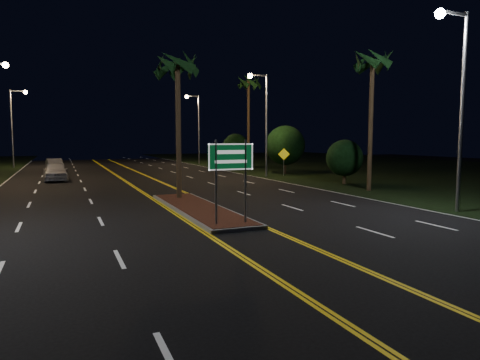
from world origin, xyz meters
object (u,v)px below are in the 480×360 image
median_island (198,209)px  palm_median (177,65)px  palm_right_near (373,62)px  streetlight_right_mid (263,113)px  car_far (55,164)px  streetlight_right_near (457,88)px  shrub_far (236,147)px  highway_sign (231,165)px  palm_right_far (249,84)px  shrub_near (345,158)px  streetlight_right_far (196,121)px  warning_sign (284,158)px  streetlight_left_far (15,119)px  car_near (55,170)px  shrub_mid (285,145)px

median_island → palm_median: palm_median is taller
palm_median → palm_right_near: 12.55m
median_island → palm_right_near: (12.50, 3.00, 8.13)m
streetlight_right_mid → car_far: streetlight_right_mid is taller
palm_right_near → streetlight_right_mid: bearing=98.9°
streetlight_right_near → palm_median: bearing=141.3°
shrub_far → car_far: size_ratio=0.86×
median_island → streetlight_right_mid: bearing=54.7°
streetlight_right_mid → shrub_far: streetlight_right_mid is taller
highway_sign → car_far: bearing=101.1°
palm_median → palm_right_far: (12.80, 19.50, 1.87)m
highway_sign → shrub_near: size_ratio=0.97×
streetlight_right_mid → streetlight_right_far: 20.00m
highway_sign → streetlight_right_near: streetlight_right_near is taller
palm_right_near → shrub_far: (1.30, 26.00, -5.88)m
streetlight_right_far → warning_sign: bearing=-84.2°
median_island → highway_sign: (0.00, -4.20, 2.32)m
streetlight_right_near → streetlight_right_mid: size_ratio=1.00×
median_island → streetlight_left_far: 38.89m
streetlight_right_near → streetlight_right_mid: (0.00, 20.00, 0.00)m
streetlight_left_far → streetlight_right_mid: 30.57m
palm_right_far → shrub_near: palm_right_far is taller
warning_sign → palm_median: bearing=-115.1°
highway_sign → car_near: (-6.34, 22.29, -1.53)m
streetlight_left_far → streetlight_right_far: bearing=-5.4°
shrub_near → car_far: shrub_near is taller
highway_sign → shrub_near: highway_sign is taller
streetlight_right_near → streetlight_right_mid: 20.00m
streetlight_right_near → car_near: (-16.96, 23.08, -4.78)m
streetlight_right_near → median_island: bearing=154.8°
palm_right_far → car_far: size_ratio=2.25×
shrub_near → warning_sign: bearing=96.0°
median_island → streetlight_right_near: streetlight_right_near is taller
palm_right_far → car_near: bearing=-165.6°
median_island → shrub_mid: 22.18m
streetlight_right_far → shrub_near: streetlight_right_far is taller
streetlight_right_far → palm_right_near: 32.16m
streetlight_right_far → car_near: streetlight_right_far is taller
highway_sign → palm_right_far: bearing=64.8°
streetlight_right_near → car_near: size_ratio=1.71×
palm_right_far → palm_right_near: bearing=-90.9°
highway_sign → warning_sign: highway_sign is taller
streetlight_right_near → car_far: bearing=116.7°
median_island → shrub_mid: size_ratio=2.22×
palm_right_far → shrub_far: 9.13m
streetlight_right_near → palm_right_near: bearing=76.7°
shrub_near → shrub_far: size_ratio=0.83×
median_island → shrub_mid: shrub_mid is taller
highway_sign → shrub_near: bearing=39.7°
median_island → warning_sign: warning_sign is taller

